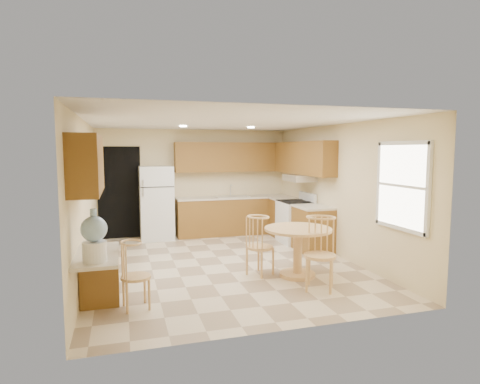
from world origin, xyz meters
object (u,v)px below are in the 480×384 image
object	(u,v)px
chair_table_b	(323,248)
water_crock	(94,238)
stove	(296,221)
refrigerator	(157,203)
dining_table	(298,245)
chair_table_a	(262,241)
chair_desk	(136,270)

from	to	relation	value
chair_table_b	water_crock	world-z (taller)	water_crock
chair_table_b	water_crock	xyz separation A→B (m)	(-3.03, -0.31, 0.40)
stove	chair_table_b	world-z (taller)	stove
refrigerator	dining_table	distance (m)	3.92
refrigerator	stove	xyz separation A→B (m)	(2.88, -1.22, -0.36)
refrigerator	chair_table_a	bearing A→B (deg)	-66.99
dining_table	refrigerator	bearing A→B (deg)	119.54
refrigerator	chair_desk	size ratio (longest dim) A/B	1.92
chair_table_b	chair_desk	world-z (taller)	chair_table_b
chair_table_a	water_crock	bearing A→B (deg)	-95.92
dining_table	chair_table_a	size ratio (longest dim) A/B	1.11
chair_table_a	chair_desk	bearing A→B (deg)	-99.15
stove	chair_table_a	bearing A→B (deg)	-126.52
refrigerator	chair_desk	bearing A→B (deg)	-98.33
chair_table_b	water_crock	size ratio (longest dim) A/B	1.75
dining_table	chair_desk	bearing A→B (deg)	-164.62
chair_desk	water_crock	world-z (taller)	water_crock
dining_table	chair_table_b	distance (m)	0.76
stove	dining_table	size ratio (longest dim) A/B	1.02
chair_table_a	chair_table_b	xyz separation A→B (m)	(0.60, -0.91, 0.06)
stove	chair_desk	bearing A→B (deg)	-140.39
refrigerator	chair_table_b	xyz separation A→B (m)	(1.98, -4.15, -0.19)
water_crock	chair_table_b	bearing A→B (deg)	5.76
dining_table	water_crock	size ratio (longest dim) A/B	1.78
chair_table_a	chair_table_b	distance (m)	1.09
chair_table_a	chair_desk	distance (m)	2.15
dining_table	water_crock	xyz separation A→B (m)	(-2.98, -1.06, 0.52)
dining_table	chair_table_b	xyz separation A→B (m)	(0.05, -0.75, 0.13)
refrigerator	chair_table_a	world-z (taller)	refrigerator
chair_table_a	dining_table	bearing A→B (deg)	41.44
stove	chair_table_b	xyz separation A→B (m)	(-0.90, -2.93, 0.17)
chair_desk	chair_table_a	bearing A→B (deg)	104.89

